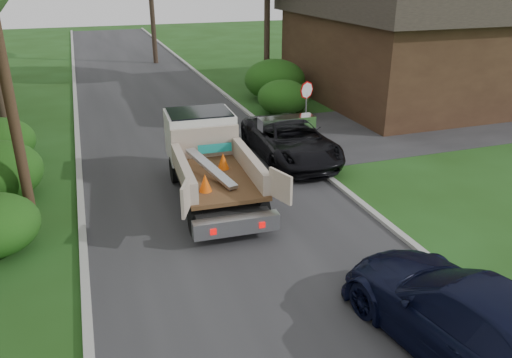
{
  "coord_description": "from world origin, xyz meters",
  "views": [
    {
      "loc": [
        -3.55,
        -9.73,
        6.74
      ],
      "look_at": [
        0.77,
        2.69,
        1.2
      ],
      "focal_mm": 35.0,
      "sensor_mm": 36.0,
      "label": 1
    }
  ],
  "objects_px": {
    "stop_sign": "(306,98)",
    "black_pickup": "(290,140)",
    "house_right": "(400,41)",
    "navy_suv": "(471,320)",
    "flatbed_truck": "(207,152)"
  },
  "relations": [
    {
      "from": "flatbed_truck",
      "to": "navy_suv",
      "type": "xyz_separation_m",
      "value": [
        2.66,
        -9.23,
        -0.44
      ]
    },
    {
      "from": "flatbed_truck",
      "to": "stop_sign",
      "type": "bearing_deg",
      "value": 38.66
    },
    {
      "from": "stop_sign",
      "to": "flatbed_truck",
      "type": "height_order",
      "value": "stop_sign"
    },
    {
      "from": "navy_suv",
      "to": "stop_sign",
      "type": "bearing_deg",
      "value": -109.19
    },
    {
      "from": "stop_sign",
      "to": "navy_suv",
      "type": "bearing_deg",
      "value": -101.27
    },
    {
      "from": "house_right",
      "to": "navy_suv",
      "type": "distance_m",
      "value": 20.95
    },
    {
      "from": "house_right",
      "to": "flatbed_truck",
      "type": "distance_m",
      "value": 15.87
    },
    {
      "from": "house_right",
      "to": "navy_suv",
      "type": "xyz_separation_m",
      "value": [
        -10.4,
        -18.04,
        -2.33
      ]
    },
    {
      "from": "house_right",
      "to": "black_pickup",
      "type": "height_order",
      "value": "house_right"
    },
    {
      "from": "stop_sign",
      "to": "black_pickup",
      "type": "height_order",
      "value": "stop_sign"
    },
    {
      "from": "black_pickup",
      "to": "house_right",
      "type": "bearing_deg",
      "value": 38.27
    },
    {
      "from": "black_pickup",
      "to": "navy_suv",
      "type": "xyz_separation_m",
      "value": [
        -1.0,
        -10.91,
        0.06
      ]
    },
    {
      "from": "flatbed_truck",
      "to": "navy_suv",
      "type": "bearing_deg",
      "value": -71.21
    },
    {
      "from": "stop_sign",
      "to": "house_right",
      "type": "relative_size",
      "value": 0.19
    },
    {
      "from": "stop_sign",
      "to": "black_pickup",
      "type": "xyz_separation_m",
      "value": [
        -1.6,
        -2.14,
        -1.01
      ]
    }
  ]
}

